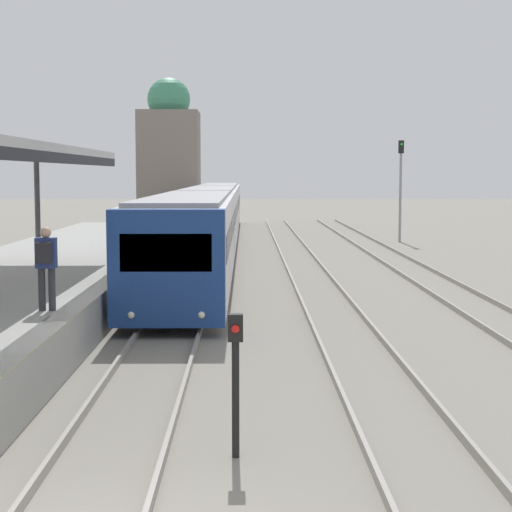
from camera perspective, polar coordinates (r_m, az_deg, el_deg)
name	(u,v)px	position (r m, az deg, el deg)	size (l,w,h in m)	color
person_on_platform	(46,261)	(17.30, -13.84, -0.35)	(0.40, 0.40, 1.66)	#2D2D33
train_near	(210,215)	(42.77, -3.08, 2.75)	(2.66, 47.25, 3.06)	navy
signal_post_near	(236,369)	(11.29, -1.37, -7.57)	(0.20, 0.21, 1.92)	black
signal_mast_far	(401,179)	(47.60, 9.62, 5.08)	(0.28, 0.29, 5.56)	gray
distant_domed_building	(169,160)	(58.05, -5.80, 6.41)	(4.00, 4.00, 10.13)	slate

